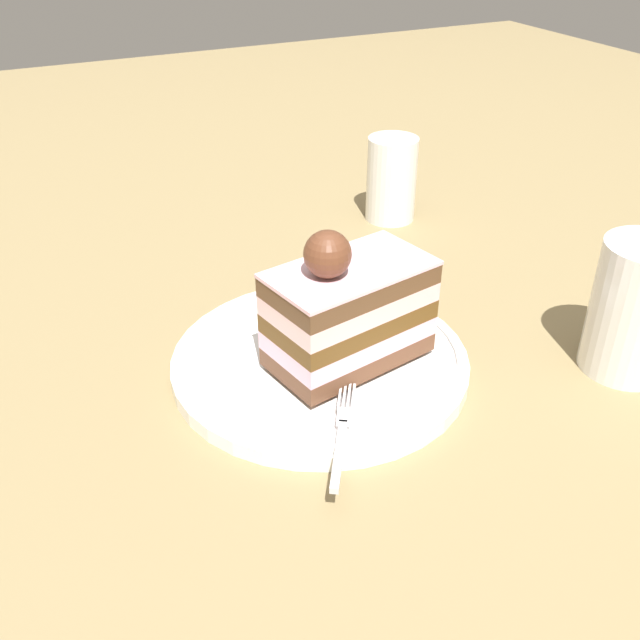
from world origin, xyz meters
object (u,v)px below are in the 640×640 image
object	(u,v)px
drink_glass_far	(391,183)
drink_glass_near	(635,315)
cake_slice	(348,310)
fork	(342,430)
dessert_plate	(320,360)

from	to	relation	value
drink_glass_far	drink_glass_near	bearing A→B (deg)	-176.54
cake_slice	drink_glass_far	size ratio (longest dim) A/B	1.42
fork	drink_glass_far	distance (m)	0.41
dessert_plate	drink_glass_near	world-z (taller)	drink_glass_near
dessert_plate	fork	size ratio (longest dim) A/B	2.49
dessert_plate	cake_slice	bearing A→B (deg)	-137.50
cake_slice	fork	size ratio (longest dim) A/B	1.41
fork	drink_glass_near	world-z (taller)	drink_glass_near
dessert_plate	cake_slice	distance (m)	0.06
drink_glass_near	dessert_plate	bearing A→B (deg)	64.98
dessert_plate	drink_glass_near	distance (m)	0.26
cake_slice	drink_glass_far	distance (m)	0.32
dessert_plate	fork	xyz separation A→B (m)	(-0.10, 0.03, 0.01)
dessert_plate	drink_glass_far	world-z (taller)	drink_glass_far
drink_glass_near	cake_slice	bearing A→B (deg)	67.21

